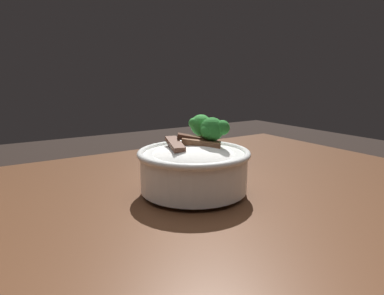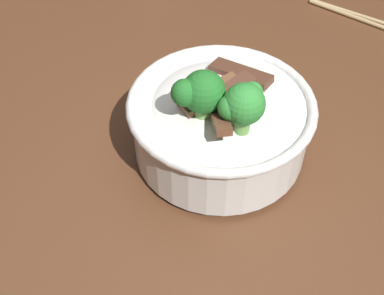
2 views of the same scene
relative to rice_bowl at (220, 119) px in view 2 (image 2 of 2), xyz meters
name	(u,v)px [view 2 (image 2 of 2)]	position (x,y,z in m)	size (l,w,h in m)	color
dining_table	(212,112)	(0.16, 0.06, -0.15)	(1.54, 0.99, 0.76)	#56331E
rice_bowl	(220,119)	(0.00, 0.00, 0.00)	(0.22, 0.22, 0.15)	white
chopsticks_pair	(367,20)	(0.37, -0.13, -0.06)	(0.07, 0.20, 0.01)	tan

